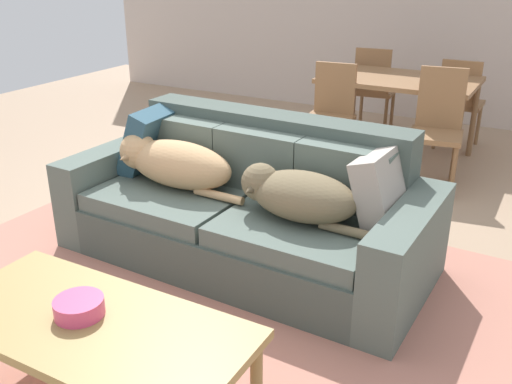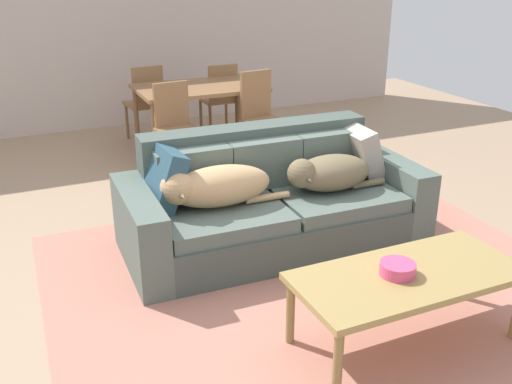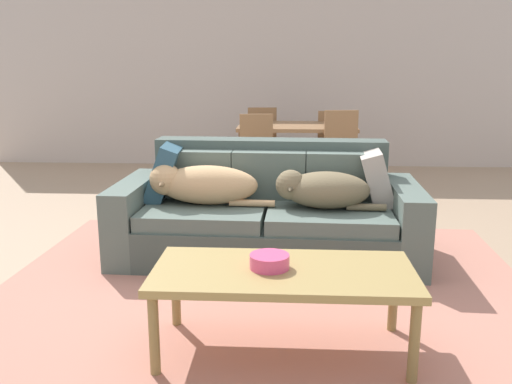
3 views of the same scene
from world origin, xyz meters
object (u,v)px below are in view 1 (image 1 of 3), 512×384
(couch, at_px, (249,209))
(coffee_table, at_px, (92,331))
(dining_chair_near_right, at_px, (438,124))
(dining_chair_near_left, at_px, (331,111))
(bowl_on_coffee_table, at_px, (79,307))
(throw_pillow_by_right_arm, at_px, (382,189))
(dog_on_left_cushion, at_px, (173,162))
(dining_chair_far_left, at_px, (373,87))
(dog_on_right_cushion, at_px, (297,194))
(throw_pillow_by_left_arm, at_px, (150,140))
(dining_table, at_px, (399,85))
(dining_chair_far_right, at_px, (460,100))

(couch, relative_size, coffee_table, 1.76)
(dining_chair_near_right, bearing_deg, dining_chair_near_left, 170.55)
(dining_chair_near_right, bearing_deg, bowl_on_coffee_table, -110.01)
(couch, distance_m, dining_chair_near_right, 1.90)
(throw_pillow_by_right_arm, relative_size, dining_chair_near_right, 0.42)
(dog_on_left_cushion, bearing_deg, dining_chair_near_right, 58.31)
(coffee_table, bearing_deg, throw_pillow_by_right_arm, 65.63)
(bowl_on_coffee_table, distance_m, dining_chair_far_left, 4.41)
(bowl_on_coffee_table, bearing_deg, dog_on_right_cushion, 75.68)
(throw_pillow_by_left_arm, bearing_deg, coffee_table, -58.85)
(dining_chair_near_left, bearing_deg, dining_table, 45.73)
(couch, relative_size, throw_pillow_by_right_arm, 5.60)
(coffee_table, distance_m, dining_table, 3.79)
(dog_on_right_cushion, bearing_deg, coffee_table, -99.43)
(dog_on_right_cushion, distance_m, throw_pillow_by_left_arm, 1.23)
(dining_table, relative_size, dining_chair_near_right, 1.40)
(couch, height_order, dining_chair_near_left, dining_chair_near_left)
(dog_on_right_cushion, relative_size, dining_chair_far_right, 0.90)
(dining_chair_near_right, distance_m, dining_chair_far_left, 1.50)
(dog_on_left_cushion, height_order, dining_chair_far_right, dining_chair_far_right)
(couch, bearing_deg, coffee_table, -83.05)
(dining_table, height_order, dining_chair_near_left, dining_chair_near_left)
(dog_on_left_cushion, relative_size, throw_pillow_by_right_arm, 2.30)
(dining_chair_near_right, xyz_separation_m, dining_chair_far_left, (-0.92, 1.19, -0.03))
(throw_pillow_by_right_arm, xyz_separation_m, dining_chair_near_right, (-0.08, 1.72, -0.07))
(dining_chair_far_right, bearing_deg, dog_on_right_cushion, 84.22)
(throw_pillow_by_left_arm, relative_size, dining_chair_near_right, 0.46)
(dog_on_right_cushion, height_order, throw_pillow_by_left_arm, throw_pillow_by_left_arm)
(couch, distance_m, bowl_on_coffee_table, 1.48)
(dog_on_left_cushion, bearing_deg, dining_chair_far_left, 86.10)
(couch, xyz_separation_m, dining_chair_near_left, (-0.19, 1.76, 0.19))
(dining_chair_near_left, distance_m, dining_chair_near_right, 0.91)
(dog_on_left_cushion, height_order, bowl_on_coffee_table, dog_on_left_cushion)
(coffee_table, relative_size, dining_chair_far_left, 1.44)
(throw_pillow_by_right_arm, bearing_deg, dog_on_right_cushion, -155.80)
(throw_pillow_by_left_arm, height_order, dining_chair_far_right, dining_chair_far_right)
(throw_pillow_by_left_arm, xyz_separation_m, coffee_table, (0.94, -1.56, -0.21))
(couch, bearing_deg, bowl_on_coffee_table, -85.73)
(throw_pillow_by_left_arm, distance_m, dining_chair_far_left, 2.93)
(coffee_table, distance_m, dining_chair_far_left, 4.43)
(coffee_table, height_order, bowl_on_coffee_table, bowl_on_coffee_table)
(couch, distance_m, dog_on_right_cushion, 0.49)
(dining_chair_far_left, bearing_deg, bowl_on_coffee_table, 87.98)
(couch, bearing_deg, dining_chair_far_right, 78.10)
(dog_on_left_cushion, height_order, dining_chair_far_left, dining_chair_far_left)
(throw_pillow_by_left_arm, relative_size, dining_chair_near_left, 0.48)
(couch, xyz_separation_m, dog_on_left_cushion, (-0.49, -0.10, 0.25))
(coffee_table, bearing_deg, dog_on_left_cushion, 114.33)
(dining_table, distance_m, dining_chair_near_right, 0.75)
(couch, distance_m, throw_pillow_by_right_arm, 0.86)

